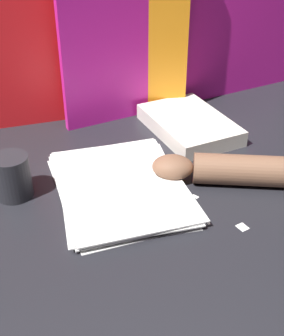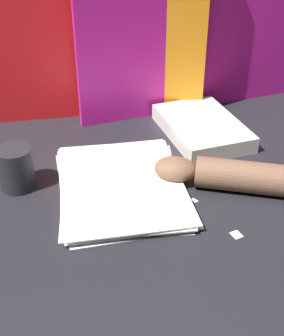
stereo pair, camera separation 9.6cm
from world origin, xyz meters
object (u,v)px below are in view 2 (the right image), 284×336
Objects in this scene: scissors at (163,194)px; hand_forearm at (235,176)px; paper_stack at (121,185)px; mug at (16,168)px; book_closed at (202,128)px.

hand_forearm is (0.16, -0.00, 0.03)m from scissors.
scissors is at bearing 178.48° from hand_forearm.
mug reaches higher than paper_stack.
book_closed is at bearing 18.54° from mug.
hand_forearm reaches higher than paper_stack.
mug reaches higher than hand_forearm.
mug reaches higher than book_closed.
book_closed reaches higher than paper_stack.
book_closed is 1.56× the size of scissors.
mug is at bearing -161.46° from book_closed.
hand_forearm is at bearing -1.52° from scissors.
book_closed is 0.48m from mug.
paper_stack is 0.32m from book_closed.
mug is (-0.30, 0.09, 0.04)m from scissors.
paper_stack reaches higher than scissors.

